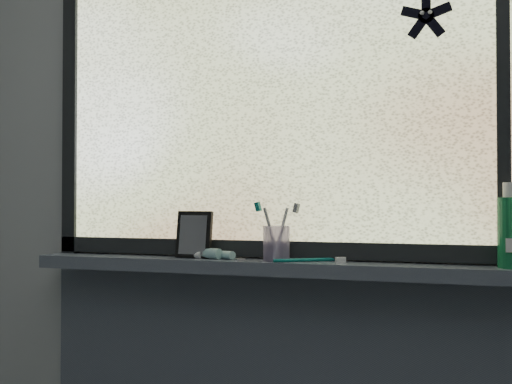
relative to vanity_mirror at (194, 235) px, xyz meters
name	(u,v)px	position (x,y,z in m)	size (l,w,h in m)	color
wall_back	(292,184)	(0.29, 0.07, 0.16)	(3.00, 0.01, 2.50)	#9EA3A8
windowsill	(286,268)	(0.29, 0.00, -0.09)	(1.62, 0.14, 0.04)	#464E5D
window_pane	(290,92)	(0.29, 0.05, 0.44)	(1.50, 0.01, 1.00)	silver
frame_bottom	(290,249)	(0.29, 0.05, -0.04)	(1.60, 0.03, 0.05)	black
frame_left	(71,105)	(-0.48, 0.05, 0.44)	(0.05, 0.03, 1.10)	black
frame_mullion	(503,79)	(0.89, 0.05, 0.44)	(0.04, 0.03, 1.00)	black
starfish_sticker	(426,16)	(0.69, 0.04, 0.63)	(0.15, 0.02, 0.15)	black
vanity_mirror	(194,235)	(0.00, 0.00, 0.00)	(0.12, 0.06, 0.14)	black
toothpaste_tube	(218,254)	(0.08, -0.01, -0.06)	(0.18, 0.04, 0.03)	silver
toothbrush_cup	(276,243)	(0.27, -0.01, -0.02)	(0.08, 0.08, 0.10)	#B9A7DD
toothbrush_lying	(304,259)	(0.35, -0.01, -0.06)	(0.23, 0.02, 0.02)	#0C6E6A
mouthwash_bottle	(512,225)	(0.91, 0.00, 0.04)	(0.07, 0.07, 0.19)	#1FA25A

